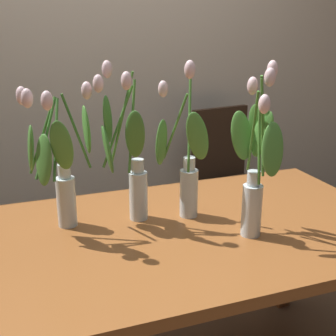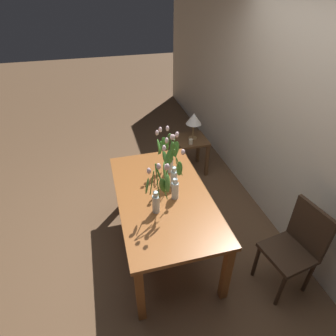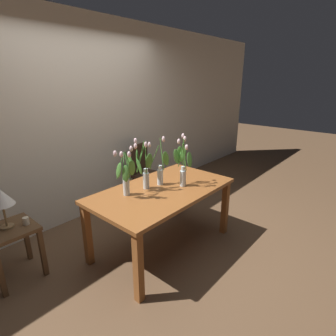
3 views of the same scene
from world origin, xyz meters
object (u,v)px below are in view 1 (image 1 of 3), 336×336
object	(u,v)px
tulip_vase_0	(60,169)
tulip_vase_3	(256,167)
dining_chair	(228,174)
tulip_vase_2	(129,165)
dining_table	(180,252)
tulip_vase_1	(185,171)

from	to	relation	value
tulip_vase_0	tulip_vase_3	xyz separation A→B (m)	(0.61, -0.25, 0.01)
tulip_vase_3	dining_chair	distance (m)	1.34
tulip_vase_2	dining_chair	bearing A→B (deg)	46.17
dining_table	tulip_vase_1	size ratio (longest dim) A/B	2.75
tulip_vase_2	tulip_vase_3	world-z (taller)	tulip_vase_3
dining_table	tulip_vase_0	bearing A→B (deg)	158.94
tulip_vase_1	dining_chair	xyz separation A→B (m)	(0.68, 0.96, -0.40)
tulip_vase_0	tulip_vase_2	size ratio (longest dim) A/B	0.89
tulip_vase_2	tulip_vase_3	distance (m)	0.44
tulip_vase_0	dining_chair	xyz separation A→B (m)	(1.12, 0.91, -0.44)
dining_table	tulip_vase_0	distance (m)	0.51
tulip_vase_3	tulip_vase_2	bearing A→B (deg)	148.20
tulip_vase_2	tulip_vase_3	bearing A→B (deg)	-31.80
tulip_vase_1	tulip_vase_3	size ratio (longest dim) A/B	1.01
tulip_vase_0	tulip_vase_2	bearing A→B (deg)	-3.52
tulip_vase_2	tulip_vase_1	bearing A→B (deg)	-10.25
tulip_vase_3	tulip_vase_0	bearing A→B (deg)	158.01
tulip_vase_1	tulip_vase_0	bearing A→B (deg)	173.36
tulip_vase_3	tulip_vase_1	bearing A→B (deg)	131.48
dining_chair	tulip_vase_0	bearing A→B (deg)	-141.00
tulip_vase_1	dining_chair	distance (m)	1.24
dining_table	tulip_vase_1	world-z (taller)	tulip_vase_1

